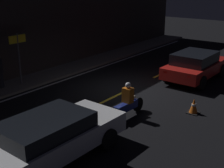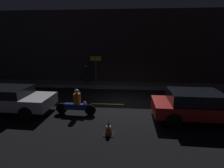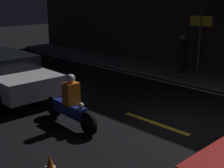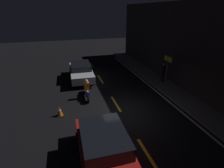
# 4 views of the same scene
# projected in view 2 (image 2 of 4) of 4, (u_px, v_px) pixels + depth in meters

# --- Properties ---
(ground_plane) EXTENTS (56.00, 56.00, 0.00)m
(ground_plane) POSITION_uv_depth(u_px,v_px,m) (124.00, 105.00, 10.40)
(ground_plane) COLOR black
(raised_curb) EXTENTS (28.00, 1.74, 0.12)m
(raised_curb) POSITION_uv_depth(u_px,v_px,m) (125.00, 85.00, 14.80)
(raised_curb) COLOR #605B56
(raised_curb) RESTS_ON ground
(building_front) EXTENTS (28.00, 0.30, 6.21)m
(building_front) POSITION_uv_depth(u_px,v_px,m) (126.00, 48.00, 15.04)
(building_front) COLOR #2D2826
(building_front) RESTS_ON ground
(lane_dash_b) EXTENTS (2.00, 0.14, 0.01)m
(lane_dash_b) POSITION_uv_depth(u_px,v_px,m) (36.00, 102.00, 10.85)
(lane_dash_b) COLOR gold
(lane_dash_b) RESTS_ON ground
(lane_dash_c) EXTENTS (2.00, 0.14, 0.01)m
(lane_dash_c) POSITION_uv_depth(u_px,v_px,m) (107.00, 104.00, 10.48)
(lane_dash_c) COLOR gold
(lane_dash_c) RESTS_ON ground
(lane_dash_d) EXTENTS (2.00, 0.14, 0.01)m
(lane_dash_d) POSITION_uv_depth(u_px,v_px,m) (184.00, 106.00, 10.11)
(lane_dash_d) COLOR gold
(lane_dash_d) RESTS_ON ground
(lane_solid_kerb) EXTENTS (25.20, 0.14, 0.01)m
(lane_solid_kerb) POSITION_uv_depth(u_px,v_px,m) (125.00, 89.00, 13.73)
(lane_solid_kerb) COLOR silver
(lane_solid_kerb) RESTS_ON ground
(sedan_white) EXTENTS (4.56, 2.03, 1.35)m
(sedan_white) POSITION_uv_depth(u_px,v_px,m) (9.00, 98.00, 9.20)
(sedan_white) COLOR silver
(sedan_white) RESTS_ON ground
(taxi_red) EXTENTS (4.21, 2.07, 1.44)m
(taxi_red) POSITION_uv_depth(u_px,v_px,m) (197.00, 105.00, 8.16)
(taxi_red) COLOR red
(taxi_red) RESTS_ON ground
(motorcycle) EXTENTS (2.10, 0.37, 1.35)m
(motorcycle) POSITION_uv_depth(u_px,v_px,m) (76.00, 104.00, 8.89)
(motorcycle) COLOR black
(motorcycle) RESTS_ON ground
(traffic_cone_near) EXTENTS (0.42, 0.42, 0.60)m
(traffic_cone_near) POSITION_uv_depth(u_px,v_px,m) (109.00, 128.00, 7.02)
(traffic_cone_near) COLOR black
(traffic_cone_near) RESTS_ON ground
(pedestrian) EXTENTS (0.34, 0.34, 1.54)m
(pedestrian) POSITION_uv_depth(u_px,v_px,m) (86.00, 74.00, 15.06)
(pedestrian) COLOR black
(pedestrian) RESTS_ON raised_curb
(shop_sign) EXTENTS (0.90, 0.08, 2.40)m
(shop_sign) POSITION_uv_depth(u_px,v_px,m) (96.00, 64.00, 14.47)
(shop_sign) COLOR #4C4C51
(shop_sign) RESTS_ON raised_curb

